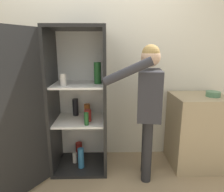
{
  "coord_description": "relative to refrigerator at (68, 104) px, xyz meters",
  "views": [
    {
      "loc": [
        0.18,
        -1.71,
        1.51
      ],
      "look_at": [
        0.25,
        0.64,
        0.93
      ],
      "focal_mm": 32.0,
      "sensor_mm": 36.0,
      "label": 1
    }
  ],
  "objects": [
    {
      "name": "counter",
      "position": [
        1.62,
        0.08,
        -0.39
      ],
      "size": [
        0.66,
        0.58,
        0.93
      ],
      "color": "tan",
      "rests_on": "ground_plane"
    },
    {
      "name": "wall_back",
      "position": [
        0.28,
        0.42,
        0.42
      ],
      "size": [
        7.0,
        0.06,
        2.55
      ],
      "color": "silver",
      "rests_on": "ground_plane"
    },
    {
      "name": "bowl",
      "position": [
        1.75,
        0.03,
        0.1
      ],
      "size": [
        0.17,
        0.17,
        0.06
      ],
      "color": "#517F5B",
      "rests_on": "counter"
    },
    {
      "name": "refrigerator",
      "position": [
        0.0,
        0.0,
        0.0
      ],
      "size": [
        1.08,
        1.13,
        1.74
      ],
      "color": "black",
      "rests_on": "ground_plane"
    },
    {
      "name": "person",
      "position": [
        0.92,
        -0.16,
        0.11
      ],
      "size": [
        0.66,
        0.57,
        1.54
      ],
      "color": "#262628",
      "rests_on": "ground_plane"
    }
  ]
}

